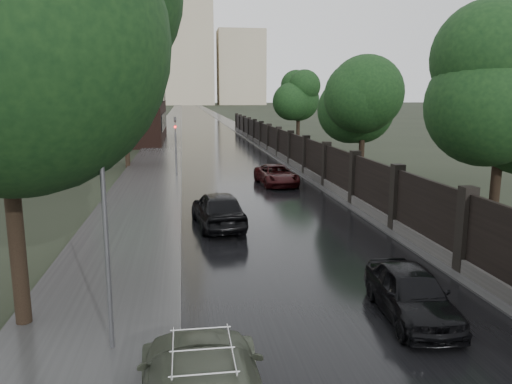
% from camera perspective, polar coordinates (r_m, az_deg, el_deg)
% --- Properties ---
extents(ground, '(800.00, 800.00, 0.00)m').
position_cam_1_polar(ground, '(10.78, 14.39, -19.25)').
color(ground, black).
rests_on(ground, ground).
extents(road, '(8.00, 420.00, 0.02)m').
position_cam_1_polar(road, '(198.65, -7.31, 9.30)').
color(road, black).
rests_on(road, ground).
extents(sidewalk_left, '(4.00, 420.00, 0.16)m').
position_cam_1_polar(sidewalk_left, '(198.62, -9.06, 9.27)').
color(sidewalk_left, '#2D2D2D').
rests_on(sidewalk_left, ground).
extents(verge_right, '(3.00, 420.00, 0.08)m').
position_cam_1_polar(verge_right, '(198.83, -5.71, 9.34)').
color(verge_right, '#2D2D2D').
rests_on(verge_right, ground).
extents(fence_right, '(0.45, 75.72, 2.70)m').
position_cam_1_polar(fence_right, '(41.64, 3.39, 4.92)').
color(fence_right, '#383533').
rests_on(fence_right, ground).
extents(tree_left_far, '(4.25, 4.25, 7.39)m').
position_cam_1_polar(tree_left_far, '(38.77, -14.78, 10.40)').
color(tree_left_far, black).
rests_on(tree_left_far, ground).
extents(tree_right_a, '(4.08, 4.08, 7.01)m').
position_cam_1_polar(tree_right_a, '(20.04, 26.35, 8.65)').
color(tree_right_a, black).
rests_on(tree_right_a, ground).
extents(tree_right_b, '(4.08, 4.08, 7.01)m').
position_cam_1_polar(tree_right_b, '(32.57, 12.18, 9.97)').
color(tree_right_b, black).
rests_on(tree_right_b, ground).
extents(tree_right_c, '(4.08, 4.08, 7.01)m').
position_cam_1_polar(tree_right_c, '(49.84, 4.88, 10.42)').
color(tree_right_c, black).
rests_on(tree_right_c, ground).
extents(lamp_post, '(0.25, 0.12, 5.11)m').
position_cam_1_polar(lamp_post, '(10.52, -16.80, -4.35)').
color(lamp_post, '#59595E').
rests_on(lamp_post, ground).
extents(traffic_light, '(0.16, 0.32, 4.00)m').
position_cam_1_polar(traffic_light, '(33.67, -9.17, 5.75)').
color(traffic_light, '#59595E').
rests_on(traffic_light, ground).
extents(brick_building, '(24.00, 18.00, 20.00)m').
position_cam_1_polar(brick_building, '(62.36, -22.18, 14.42)').
color(brick_building, black).
rests_on(brick_building, ground).
extents(stalinist_tower, '(92.00, 30.00, 159.00)m').
position_cam_1_polar(stalinist_tower, '(310.33, -7.91, 16.94)').
color(stalinist_tower, tan).
rests_on(stalinist_tower, ground).
extents(hatchback_left, '(2.27, 4.67, 1.54)m').
position_cam_1_polar(hatchback_left, '(20.67, -4.36, -1.93)').
color(hatchback_left, black).
rests_on(hatchback_left, ground).
extents(car_right_near, '(1.80, 3.88, 1.29)m').
position_cam_1_polar(car_right_near, '(12.95, 17.33, -10.94)').
color(car_right_near, black).
rests_on(car_right_near, ground).
extents(car_right_far, '(2.38, 4.57, 1.23)m').
position_cam_1_polar(car_right_far, '(30.44, 2.36, 1.96)').
color(car_right_far, black).
rests_on(car_right_far, ground).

